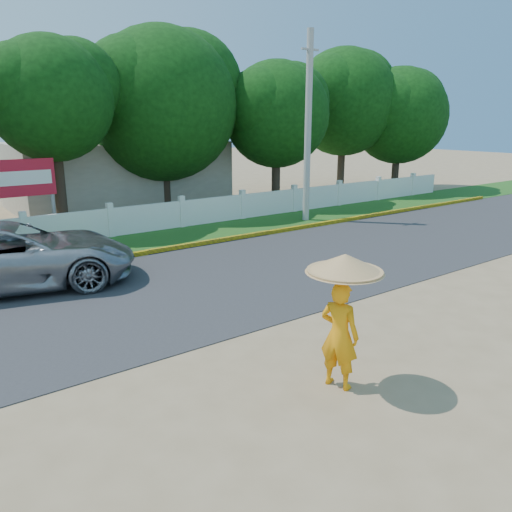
{
  "coord_description": "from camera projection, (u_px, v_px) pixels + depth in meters",
  "views": [
    {
      "loc": [
        -6.43,
        -6.77,
        4.29
      ],
      "look_at": [
        0.0,
        2.0,
        1.3
      ],
      "focal_mm": 35.0,
      "sensor_mm": 36.0,
      "label": 1
    }
  ],
  "objects": [
    {
      "name": "billboard",
      "position": [
        18.0,
        183.0,
        17.47
      ],
      "size": [
        2.5,
        0.13,
        2.95
      ],
      "color": "gray",
      "rests_on": "ground"
    },
    {
      "name": "ground",
      "position": [
        314.0,
        339.0,
        10.07
      ],
      "size": [
        120.0,
        120.0,
        0.0
      ],
      "primitive_type": "plane",
      "color": "#9E8460",
      "rests_on": "ground"
    },
    {
      "name": "utility_pole",
      "position": [
        308.0,
        129.0,
        20.88
      ],
      "size": [
        0.28,
        0.28,
        7.81
      ],
      "primitive_type": "cylinder",
      "color": "#9B9C99",
      "rests_on": "ground"
    },
    {
      "name": "vehicle",
      "position": [
        11.0,
        256.0,
        12.94
      ],
      "size": [
        6.73,
        4.23,
        1.73
      ],
      "primitive_type": "imported",
      "rotation": [
        0.0,
        0.0,
        1.34
      ],
      "color": "#95979C",
      "rests_on": "ground"
    },
    {
      "name": "tree_row",
      "position": [
        150.0,
        104.0,
        21.81
      ],
      "size": [
        39.87,
        8.11,
        8.83
      ],
      "color": "#473828",
      "rests_on": "ground"
    },
    {
      "name": "road",
      "position": [
        202.0,
        282.0,
        13.57
      ],
      "size": [
        60.0,
        7.0,
        0.02
      ],
      "primitive_type": "cube",
      "color": "#38383A",
      "rests_on": "ground"
    },
    {
      "name": "curb",
      "position": [
        147.0,
        252.0,
        16.31
      ],
      "size": [
        40.0,
        0.18,
        0.16
      ],
      "primitive_type": "cube",
      "color": "yellow",
      "rests_on": "ground"
    },
    {
      "name": "building_near",
      "position": [
        118.0,
        174.0,
        25.35
      ],
      "size": [
        10.0,
        6.0,
        3.2
      ],
      "primitive_type": "cube",
      "color": "#B7AD99",
      "rests_on": "ground"
    },
    {
      "name": "grass_verge",
      "position": [
        127.0,
        244.0,
        17.65
      ],
      "size": [
        60.0,
        3.5,
        0.03
      ],
      "primitive_type": "cube",
      "color": "#2D601E",
      "rests_on": "ground"
    },
    {
      "name": "fence",
      "position": [
        111.0,
        223.0,
        18.63
      ],
      "size": [
        40.0,
        0.1,
        1.1
      ],
      "primitive_type": "cube",
      "color": "silver",
      "rests_on": "ground"
    },
    {
      "name": "monk_with_parasol",
      "position": [
        342.0,
        302.0,
        7.94
      ],
      "size": [
        1.25,
        1.25,
        2.27
      ],
      "color": "orange",
      "rests_on": "ground"
    }
  ]
}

